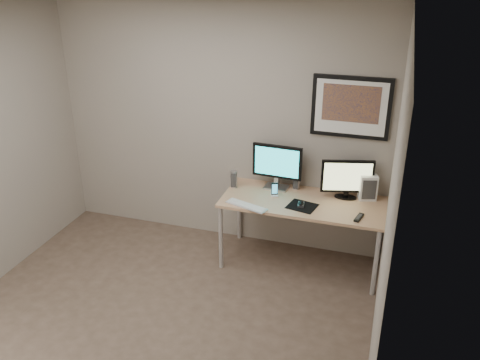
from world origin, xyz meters
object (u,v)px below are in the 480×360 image
(desk, at_px, (303,207))
(speaker_left, at_px, (234,179))
(phone_dock, at_px, (275,189))
(monitor_tv, at_px, (347,178))
(fan_unit, at_px, (368,187))
(speaker_right, at_px, (296,181))
(monitor_large, at_px, (277,165))
(keyboard, at_px, (246,206))
(framed_art, at_px, (351,107))

(desk, xyz_separation_m, speaker_left, (-0.75, 0.10, 0.16))
(speaker_left, distance_m, phone_dock, 0.46)
(monitor_tv, xyz_separation_m, fan_unit, (0.20, 0.04, -0.09))
(speaker_right, bearing_deg, fan_unit, -1.88)
(fan_unit, bearing_deg, phone_dock, 176.87)
(speaker_right, relative_size, fan_unit, 0.71)
(monitor_large, bearing_deg, desk, -29.79)
(keyboard, relative_size, fan_unit, 1.68)
(framed_art, height_order, fan_unit, framed_art)
(framed_art, bearing_deg, desk, -136.54)
(monitor_large, xyz_separation_m, speaker_right, (0.20, 0.04, -0.17))
(desk, xyz_separation_m, fan_unit, (0.59, 0.23, 0.19))
(monitor_large, bearing_deg, speaker_right, 15.66)
(monitor_large, bearing_deg, monitor_tv, 1.43)
(monitor_tv, relative_size, speaker_right, 2.77)
(monitor_large, relative_size, fan_unit, 2.02)
(monitor_tv, relative_size, keyboard, 1.18)
(fan_unit, bearing_deg, monitor_tv, 175.55)
(speaker_right, height_order, fan_unit, fan_unit)
(framed_art, xyz_separation_m, speaker_right, (-0.48, -0.08, -0.80))
(monitor_large, bearing_deg, phone_dock, -78.37)
(desk, distance_m, speaker_left, 0.78)
(monitor_tv, distance_m, speaker_right, 0.53)
(desk, xyz_separation_m, framed_art, (0.35, 0.33, 0.96))
(speaker_right, xyz_separation_m, keyboard, (-0.38, -0.54, -0.08))
(speaker_left, relative_size, phone_dock, 1.25)
(fan_unit, bearing_deg, desk, -175.28)
(monitor_large, distance_m, phone_dock, 0.27)
(framed_art, height_order, monitor_tv, framed_art)
(speaker_right, relative_size, keyboard, 0.42)
(monitor_tv, height_order, speaker_right, monitor_tv)
(monitor_large, distance_m, speaker_left, 0.47)
(speaker_right, height_order, keyboard, speaker_right)
(desk, distance_m, monitor_tv, 0.52)
(phone_dock, relative_size, fan_unit, 0.57)
(monitor_tv, distance_m, fan_unit, 0.23)
(framed_art, xyz_separation_m, monitor_tv, (0.04, -0.14, -0.68))
(desk, distance_m, framed_art, 1.07)
(phone_dock, bearing_deg, framed_art, 1.38)
(speaker_left, bearing_deg, monitor_large, -0.20)
(desk, height_order, speaker_left, speaker_left)
(keyboard, bearing_deg, speaker_right, 73.32)
(framed_art, relative_size, speaker_left, 4.10)
(monitor_tv, bearing_deg, speaker_right, 157.73)
(monitor_large, relative_size, monitor_tv, 1.02)
(framed_art, relative_size, monitor_tv, 1.48)
(speaker_right, distance_m, keyboard, 0.66)
(monitor_large, xyz_separation_m, speaker_left, (-0.43, -0.11, -0.17))
(desk, height_order, speaker_right, speaker_right)
(framed_art, bearing_deg, phone_dock, -154.14)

